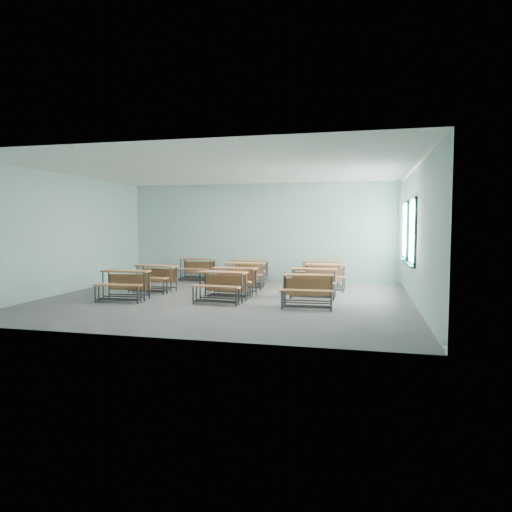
# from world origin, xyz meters

# --- Properties ---
(room) EXTENTS (9.04, 8.04, 3.24)m
(room) POSITION_xyz_m (0.08, 0.03, 1.60)
(room) COLOR slate
(room) RESTS_ON ground
(desk_unit_r0c0) EXTENTS (1.22, 0.87, 0.73)m
(desk_unit_r0c0) POSITION_xyz_m (-2.37, -0.76, 0.49)
(desk_unit_r0c0) COLOR #A1613A
(desk_unit_r0c0) RESTS_ON ground
(desk_unit_r0c1) EXTENTS (1.21, 0.86, 0.73)m
(desk_unit_r0c1) POSITION_xyz_m (0.02, -0.46, 0.49)
(desk_unit_r0c1) COLOR #A1613A
(desk_unit_r0c1) RESTS_ON ground
(desk_unit_r0c2) EXTENTS (1.21, 0.85, 0.73)m
(desk_unit_r0c2) POSITION_xyz_m (2.11, -0.64, 0.49)
(desk_unit_r0c2) COLOR #A1613A
(desk_unit_r0c2) RESTS_ON ground
(desk_unit_r1c0) EXTENTS (1.24, 0.89, 0.73)m
(desk_unit_r1c0) POSITION_xyz_m (-2.29, 0.73, 0.49)
(desk_unit_r1c0) COLOR #A1613A
(desk_unit_r1c0) RESTS_ON ground
(desk_unit_r1c1) EXTENTS (1.20, 0.84, 0.73)m
(desk_unit_r1c1) POSITION_xyz_m (0.04, 0.53, 0.49)
(desk_unit_r1c1) COLOR #A1613A
(desk_unit_r1c1) RESTS_ON ground
(desk_unit_r1c2) EXTENTS (1.16, 0.78, 0.73)m
(desk_unit_r1c2) POSITION_xyz_m (2.09, 0.76, 0.49)
(desk_unit_r1c2) COLOR #A1613A
(desk_unit_r1c2) RESTS_ON ground
(desk_unit_r2c1) EXTENTS (1.22, 0.87, 0.73)m
(desk_unit_r2c1) POSITION_xyz_m (-0.07, 2.01, 0.49)
(desk_unit_r2c1) COLOR #A1613A
(desk_unit_r2c1) RESTS_ON ground
(desk_unit_r2c2) EXTENTS (1.18, 0.81, 0.73)m
(desk_unit_r2c2) POSITION_xyz_m (2.26, 2.13, 0.49)
(desk_unit_r2c2) COLOR #A1613A
(desk_unit_r2c2) RESTS_ON ground
(desk_unit_r3c0) EXTENTS (1.20, 0.84, 0.73)m
(desk_unit_r3c0) POSITION_xyz_m (-2.05, 3.30, 0.49)
(desk_unit_r3c0) COLOR #A1613A
(desk_unit_r3c0) RESTS_ON ground
(desk_unit_r3c1) EXTENTS (1.17, 0.80, 0.73)m
(desk_unit_r3c1) POSITION_xyz_m (-0.20, 3.09, 0.49)
(desk_unit_r3c1) COLOR #A1613A
(desk_unit_r3c1) RESTS_ON ground
(desk_unit_r3c2) EXTENTS (1.17, 0.79, 0.73)m
(desk_unit_r3c2) POSITION_xyz_m (2.06, 3.27, 0.49)
(desk_unit_r3c2) COLOR #A1613A
(desk_unit_r3c2) RESTS_ON ground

